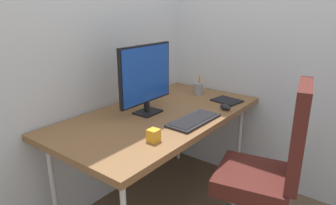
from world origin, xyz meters
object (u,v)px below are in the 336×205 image
object	(u,v)px
mouse	(225,107)
pen_holder	(198,88)
notebook	(227,101)
office_chair	(270,166)
keyboard	(194,120)
desk_clamp_accessory	(154,135)
monitor	(146,76)

from	to	relation	value
mouse	pen_holder	distance (m)	0.44
mouse	notebook	world-z (taller)	mouse
notebook	office_chair	bearing A→B (deg)	-120.61
keyboard	desk_clamp_accessory	xyz separation A→B (m)	(-0.39, 0.02, 0.03)
office_chair	mouse	bearing A→B (deg)	60.51
mouse	notebook	xyz separation A→B (m)	(0.19, 0.08, -0.02)
office_chair	monitor	world-z (taller)	monitor
monitor	mouse	size ratio (longest dim) A/B	5.31
office_chair	mouse	world-z (taller)	office_chair
pen_holder	office_chair	bearing A→B (deg)	-120.33
desk_clamp_accessory	pen_holder	bearing A→B (deg)	17.39
pen_holder	notebook	xyz separation A→B (m)	(-0.03, -0.29, -0.05)
monitor	pen_holder	size ratio (longest dim) A/B	2.76
monitor	keyboard	world-z (taller)	monitor
pen_holder	desk_clamp_accessory	bearing A→B (deg)	-162.61
pen_holder	notebook	world-z (taller)	pen_holder
office_chair	keyboard	bearing A→B (deg)	99.79
mouse	monitor	bearing A→B (deg)	146.34
office_chair	mouse	distance (m)	0.55
notebook	pen_holder	bearing A→B (deg)	93.30
office_chair	keyboard	world-z (taller)	office_chair
keyboard	mouse	distance (m)	0.34
office_chair	desk_clamp_accessory	bearing A→B (deg)	132.95
mouse	pen_holder	size ratio (longest dim) A/B	0.52
mouse	desk_clamp_accessory	xyz separation A→B (m)	(-0.73, 0.07, 0.01)
monitor	desk_clamp_accessory	xyz separation A→B (m)	(-0.34, -0.34, -0.23)
mouse	pen_holder	world-z (taller)	pen_holder
desk_clamp_accessory	mouse	bearing A→B (deg)	-5.81
desk_clamp_accessory	monitor	bearing A→B (deg)	45.66
keyboard	notebook	bearing A→B (deg)	2.78
keyboard	pen_holder	world-z (taller)	pen_holder
office_chair	notebook	distance (m)	0.72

